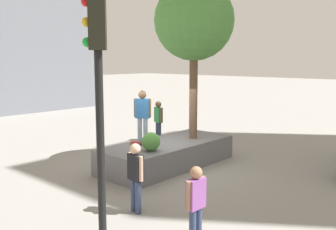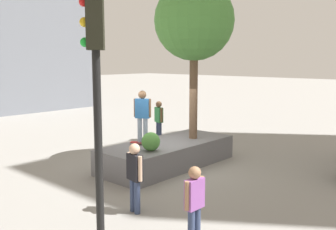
# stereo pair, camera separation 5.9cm
# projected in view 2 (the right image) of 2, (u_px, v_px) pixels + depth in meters

# --- Properties ---
(ground_plane) EXTENTS (120.00, 120.00, 0.00)m
(ground_plane) POSITION_uv_depth(u_px,v_px,m) (164.00, 167.00, 12.45)
(ground_plane) COLOR gray
(planter_ledge) EXTENTS (4.77, 1.94, 0.79)m
(planter_ledge) POSITION_uv_depth(u_px,v_px,m) (168.00, 154.00, 12.59)
(planter_ledge) COLOR slate
(planter_ledge) RESTS_ON ground
(plaza_tree) EXTENTS (2.64, 2.64, 5.28)m
(plaza_tree) POSITION_uv_depth(u_px,v_px,m) (194.00, 21.00, 12.60)
(plaza_tree) COLOR brown
(plaza_tree) RESTS_ON planter_ledge
(boxwood_shrub) EXTENTS (0.56, 0.56, 0.56)m
(boxwood_shrub) POSITION_uv_depth(u_px,v_px,m) (151.00, 142.00, 11.32)
(boxwood_shrub) COLOR #4C8C3D
(boxwood_shrub) RESTS_ON planter_ledge
(skateboard) EXTENTS (0.56, 0.80, 0.07)m
(skateboard) POSITION_uv_depth(u_px,v_px,m) (143.00, 143.00, 12.17)
(skateboard) COLOR #A51E1E
(skateboard) RESTS_ON planter_ledge
(skateboarder) EXTENTS (0.38, 0.50, 1.65)m
(skateboarder) POSITION_uv_depth(u_px,v_px,m) (142.00, 113.00, 12.03)
(skateboarder) COLOR #8C9EB7
(skateboarder) RESTS_ON skateboard
(traffic_light_corner) EXTENTS (0.37, 0.37, 4.46)m
(traffic_light_corner) POSITION_uv_depth(u_px,v_px,m) (96.00, 90.00, 5.55)
(traffic_light_corner) COLOR black
(traffic_light_corner) RESTS_ON ground
(bystander_watching) EXTENTS (0.27, 0.54, 1.62)m
(bystander_watching) POSITION_uv_depth(u_px,v_px,m) (135.00, 173.00, 8.67)
(bystander_watching) COLOR navy
(bystander_watching) RESTS_ON ground
(passerby_with_bag) EXTENTS (0.34, 0.55, 1.72)m
(passerby_with_bag) POSITION_uv_depth(u_px,v_px,m) (159.00, 118.00, 16.36)
(passerby_with_bag) COLOR navy
(passerby_with_bag) RESTS_ON ground
(pedestrian_crossing) EXTENTS (0.52, 0.24, 1.54)m
(pedestrian_crossing) POSITION_uv_depth(u_px,v_px,m) (194.00, 200.00, 7.12)
(pedestrian_crossing) COLOR navy
(pedestrian_crossing) RESTS_ON ground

